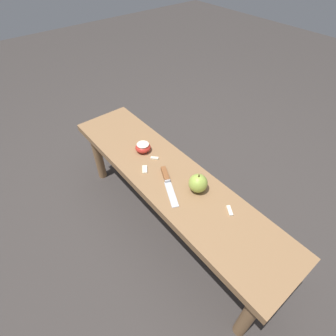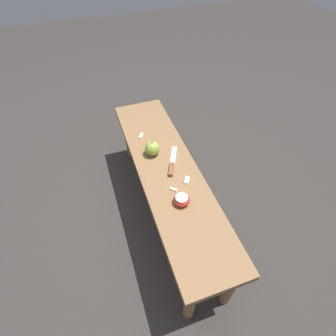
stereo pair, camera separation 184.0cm
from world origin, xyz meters
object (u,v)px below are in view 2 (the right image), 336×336
wooden_bench (168,177)px  apple_whole (152,148)px  knife (172,165)px  apple_cut (182,200)px

wooden_bench → apple_whole: apple_whole is taller
knife → apple_cut: 0.26m
knife → apple_whole: 0.15m
apple_whole → apple_cut: size_ratio=1.19×
wooden_bench → knife: knife is taller
wooden_bench → apple_whole: bearing=16.8°
wooden_bench → apple_cut: 0.25m
apple_whole → apple_cut: (-0.38, -0.03, -0.02)m
wooden_bench → knife: bearing=-60.5°
apple_whole → apple_cut: bearing=-174.8°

